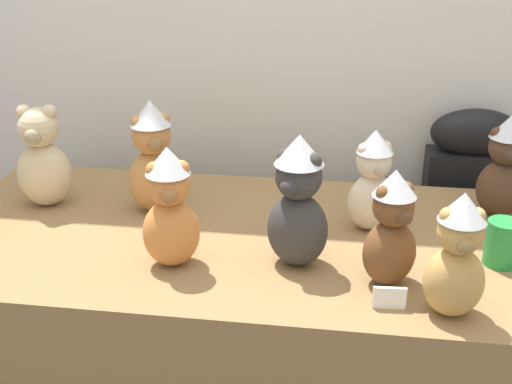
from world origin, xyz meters
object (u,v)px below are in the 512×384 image
Objects in this scene: teddy_bear_honey at (457,257)px; teddy_bear_chestnut at (391,230)px; teddy_bear_cocoa at (504,168)px; party_cup_green at (503,243)px; teddy_bear_cream at (373,182)px; teddy_bear_charcoal at (298,203)px; teddy_bear_ginger at (170,209)px; teddy_bear_sand at (42,160)px; instrument_case at (460,247)px; teddy_bear_caramel at (153,158)px; display_table at (256,354)px.

teddy_bear_honey is 1.01× the size of teddy_bear_chestnut.
teddy_bear_cocoa reaches higher than party_cup_green.
teddy_bear_chestnut and teddy_bear_cream have the same top height.
teddy_bear_chestnut reaches higher than party_cup_green.
teddy_bear_ginger is at bearing -150.95° from teddy_bear_charcoal.
teddy_bear_sand is 1.08× the size of teddy_bear_cream.
teddy_bear_cream is (-0.33, -0.44, 0.40)m from instrument_case.
teddy_bear_caramel is 1.11× the size of teddy_bear_cocoa.
teddy_bear_cocoa is at bearing 19.67° from teddy_bear_chestnut.
teddy_bear_charcoal reaches higher than teddy_bear_chestnut.
teddy_bear_caramel is (-0.30, 0.11, 0.53)m from display_table.
instrument_case is 3.52× the size of teddy_bear_honey.
display_table is 0.62m from teddy_bear_caramel.
teddy_bear_charcoal is (0.12, -0.13, 0.53)m from display_table.
teddy_bear_ginger reaches higher than teddy_bear_cream.
teddy_bear_sand is 1.00× the size of teddy_bear_ginger.
teddy_bear_cocoa reaches higher than display_table.
teddy_bear_cocoa is 0.51m from teddy_bear_chestnut.
display_table is 0.82m from instrument_case.
teddy_bear_cocoa is 0.29m from party_cup_green.
teddy_bear_sand is (-1.23, -0.42, 0.40)m from instrument_case.
teddy_bear_charcoal is at bearing -171.86° from party_cup_green.
teddy_bear_honey is 0.29m from party_cup_green.
teddy_bear_cream reaches higher than party_cup_green.
display_table is 0.81m from teddy_bear_sand.
teddy_bear_ginger is at bearing -40.04° from teddy_bear_sand.
party_cup_green reaches higher than display_table.
teddy_bear_sand is at bearing 170.39° from display_table.
teddy_bear_charcoal is at bearing -147.27° from teddy_bear_cocoa.
teddy_bear_cream is (0.17, 0.22, -0.02)m from teddy_bear_charcoal.
display_table is 0.56m from teddy_bear_charcoal.
teddy_bear_cocoa is 1.05× the size of teddy_bear_cream.
teddy_bear_honey is 0.93× the size of teddy_bear_sand.
party_cup_green is (0.89, -0.18, -0.10)m from teddy_bear_caramel.
display_table is 15.24× the size of party_cup_green.
teddy_bear_ginger is (-0.50, 0.01, 0.01)m from teddy_bear_chestnut.
instrument_case is 0.93m from teddy_bear_charcoal.
teddy_bear_ginger is (-0.81, -0.39, 0.00)m from teddy_bear_cocoa.
teddy_bear_cocoa is 1.04× the size of teddy_bear_chestnut.
teddy_bear_chestnut is 0.50m from teddy_bear_ginger.
teddy_bear_cream reaches higher than display_table.
teddy_bear_charcoal reaches higher than display_table.
party_cup_green is at bearing -8.01° from teddy_bear_ginger.
teddy_bear_ginger is at bearing -155.18° from teddy_bear_cocoa.
teddy_bear_cream is at bearing 71.48° from teddy_bear_charcoal.
instrument_case is 2.99× the size of teddy_bear_charcoal.
teddy_bear_charcoal reaches higher than teddy_bear_ginger.
teddy_bear_caramel is 1.16× the size of teddy_bear_chestnut.
teddy_bear_cocoa is (0.64, 0.21, 0.51)m from display_table.
teddy_bear_ginger is (0.44, -0.28, 0.01)m from teddy_bear_sand.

